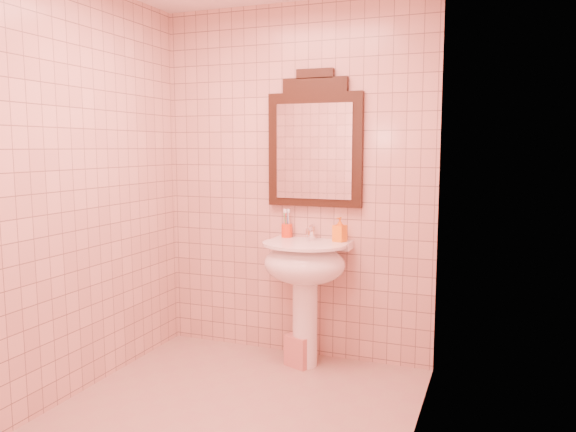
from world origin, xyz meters
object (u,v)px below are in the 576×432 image
at_px(soap_dispenser, 340,229).
at_px(towel, 299,351).
at_px(mirror, 315,144).
at_px(toothbrush_cup, 287,230).
at_px(pedestal_sink, 305,272).

relative_size(soap_dispenser, towel, 0.78).
height_order(mirror, towel, mirror).
bearing_deg(mirror, towel, -99.09).
height_order(mirror, soap_dispenser, mirror).
bearing_deg(toothbrush_cup, soap_dispenser, -6.16).
bearing_deg(towel, soap_dispenser, 31.50).
xyz_separation_m(toothbrush_cup, soap_dispenser, (0.40, -0.04, 0.03)).
height_order(pedestal_sink, towel, pedestal_sink).
bearing_deg(soap_dispenser, pedestal_sink, -131.09).
bearing_deg(mirror, toothbrush_cup, -172.25).
height_order(toothbrush_cup, soap_dispenser, toothbrush_cup).
bearing_deg(towel, toothbrush_cup, 130.35).
bearing_deg(towel, pedestal_sink, 26.00).
xyz_separation_m(mirror, towel, (-0.03, -0.22, -1.42)).
relative_size(mirror, soap_dispenser, 5.56).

